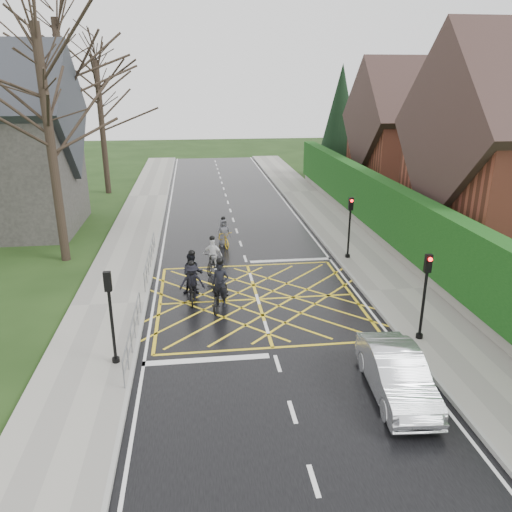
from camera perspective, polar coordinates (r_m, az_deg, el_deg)
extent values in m
plane|color=black|center=(20.72, 0.20, -4.98)|extent=(120.00, 120.00, 0.00)
cube|color=black|center=(20.72, 0.20, -4.97)|extent=(9.00, 80.00, 0.01)
cube|color=gray|center=(22.20, 15.78, -3.82)|extent=(3.00, 80.00, 0.15)
cube|color=gray|center=(20.86, -16.46, -5.43)|extent=(3.00, 80.00, 0.15)
cube|color=slate|center=(27.95, 14.55, 1.71)|extent=(0.50, 38.00, 0.70)
cube|color=#0F370F|center=(27.49, 14.86, 5.18)|extent=(0.90, 38.00, 2.80)
cube|color=brown|center=(40.90, 18.10, 10.69)|extent=(9.00, 8.00, 6.00)
cube|color=#33221E|center=(40.61, 18.53, 14.72)|extent=(9.80, 8.80, 8.80)
cube|color=brown|center=(41.74, 22.46, 17.98)|extent=(0.70, 0.70, 1.60)
cylinder|color=black|center=(47.28, 9.29, 9.50)|extent=(0.50, 0.50, 1.20)
cone|color=black|center=(46.74, 9.59, 14.81)|extent=(4.60, 4.60, 10.00)
cube|color=#2D2B28|center=(33.05, -26.95, 8.55)|extent=(8.00, 7.00, 7.00)
cylinder|color=black|center=(25.76, -22.33, 11.19)|extent=(0.44, 0.44, 11.00)
cylinder|color=black|center=(33.68, -20.75, 13.87)|extent=(0.44, 0.44, 12.00)
cylinder|color=black|center=(41.45, -17.15, 13.68)|extent=(0.44, 0.44, 10.00)
cylinder|color=slate|center=(17.14, -14.00, -7.39)|extent=(0.05, 5.00, 0.05)
cylinder|color=slate|center=(17.34, -13.88, -8.71)|extent=(0.04, 5.00, 0.04)
cylinder|color=slate|center=(15.22, -14.87, -13.29)|extent=(0.04, 0.04, 1.00)
cylinder|color=slate|center=(19.59, -13.10, -5.41)|extent=(0.04, 0.04, 1.00)
cylinder|color=slate|center=(24.05, -12.09, 0.66)|extent=(0.05, 6.00, 0.05)
cylinder|color=slate|center=(24.19, -12.02, -0.35)|extent=(0.04, 6.00, 0.04)
cylinder|color=slate|center=(21.42, -12.61, -3.18)|extent=(0.04, 0.04, 1.00)
cylinder|color=slate|center=(27.04, -11.54, 1.68)|extent=(0.04, 0.04, 1.00)
cylinder|color=black|center=(25.12, 10.59, 2.77)|extent=(0.10, 0.10, 3.00)
cylinder|color=black|center=(25.54, 10.41, -0.13)|extent=(0.24, 0.24, 0.30)
cube|color=black|center=(24.77, 10.79, 5.87)|extent=(0.22, 0.16, 0.62)
sphere|color=#FF0C0C|center=(24.61, 10.90, 6.21)|extent=(0.14, 0.14, 0.14)
cylinder|color=black|center=(17.80, 18.58, -5.03)|extent=(0.10, 0.10, 3.00)
cylinder|color=black|center=(18.38, 18.13, -8.87)|extent=(0.24, 0.24, 0.30)
cube|color=black|center=(17.29, 19.08, -0.80)|extent=(0.22, 0.16, 0.62)
sphere|color=#FF0C0C|center=(17.13, 19.31, -0.37)|extent=(0.14, 0.14, 0.14)
cylinder|color=black|center=(16.10, -16.12, -7.43)|extent=(0.10, 0.10, 3.00)
cylinder|color=black|center=(16.74, -15.69, -11.56)|extent=(0.24, 0.24, 0.30)
cube|color=black|center=(15.54, -16.60, -2.81)|extent=(0.22, 0.16, 0.62)
sphere|color=#FF0C0C|center=(15.58, -16.60, -2.03)|extent=(0.14, 0.14, 0.14)
imported|color=black|center=(19.88, -4.06, -4.37)|extent=(1.32, 2.24, 1.11)
imported|color=black|center=(19.82, -4.10, -3.22)|extent=(0.79, 0.63, 1.89)
sphere|color=black|center=(19.47, -4.17, -0.60)|extent=(0.30, 0.30, 0.30)
imported|color=black|center=(21.12, -7.22, -2.91)|extent=(0.71, 2.00, 1.18)
imported|color=black|center=(21.10, -7.26, -2.03)|extent=(0.93, 0.75, 1.80)
sphere|color=black|center=(20.78, -7.36, 0.34)|extent=(0.28, 0.28, 0.28)
imported|color=black|center=(20.54, -7.28, -3.95)|extent=(0.63, 1.79, 0.94)
imported|color=black|center=(20.50, -7.32, -3.00)|extent=(1.03, 0.60, 1.59)
sphere|color=black|center=(20.21, -7.42, -0.86)|extent=(0.25, 0.25, 0.25)
imported|color=black|center=(23.55, -4.96, -0.59)|extent=(1.04, 1.81, 1.05)
imported|color=silver|center=(23.55, -4.99, 0.13)|extent=(1.02, 0.68, 1.61)
sphere|color=black|center=(23.30, -5.05, 2.04)|extent=(0.25, 0.25, 0.25)
imported|color=#BE9117|center=(27.18, -3.71, 2.02)|extent=(0.98, 1.79, 0.89)
imported|color=#525359|center=(27.18, -3.73, 2.71)|extent=(0.84, 0.65, 1.52)
sphere|color=black|center=(26.97, -3.77, 4.30)|extent=(0.24, 0.24, 0.24)
imported|color=silver|center=(15.13, 15.77, -12.85)|extent=(1.70, 4.16, 1.34)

